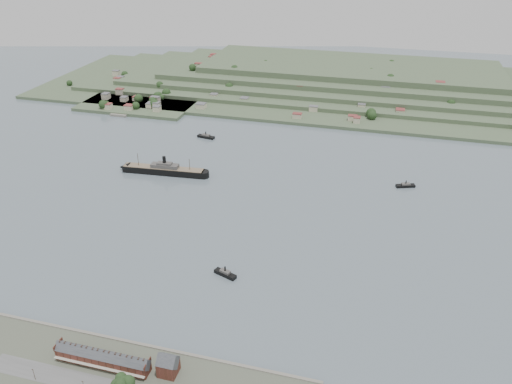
% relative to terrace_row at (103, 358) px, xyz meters
% --- Properties ---
extents(ground, '(1400.00, 1400.00, 0.00)m').
position_rel_terrace_row_xyz_m(ground, '(10.00, 168.02, -6.84)').
color(ground, slate).
rests_on(ground, ground).
extents(terrace_row, '(55.60, 9.80, 11.07)m').
position_rel_terrace_row_xyz_m(terrace_row, '(0.00, 0.00, 0.00)').
color(terrace_row, '#4D271B').
rests_on(terrace_row, ground).
extents(gabled_building, '(10.40, 10.18, 14.09)m').
position_rel_terrace_row_xyz_m(gabled_building, '(37.50, 4.02, 1.34)').
color(gabled_building, '#4D271B').
rests_on(gabled_building, ground).
extents(far_peninsula, '(760.00, 309.00, 30.00)m').
position_rel_terrace_row_xyz_m(far_peninsula, '(37.91, 561.12, 5.04)').
color(far_peninsula, '#3F5337').
rests_on(far_peninsula, ground).
extents(steamship, '(92.99, 17.53, 22.30)m').
position_rel_terrace_row_xyz_m(steamship, '(-71.99, 233.43, -2.72)').
color(steamship, black).
rests_on(steamship, ground).
extents(tugboat, '(17.61, 10.08, 7.69)m').
position_rel_terrace_row_xyz_m(tugboat, '(39.65, 95.57, -4.97)').
color(tugboat, black).
rests_on(tugboat, ground).
extents(ferry_west, '(21.20, 9.12, 7.70)m').
position_rel_terrace_row_xyz_m(ferry_west, '(-61.57, 331.94, -4.99)').
color(ferry_west, black).
rests_on(ferry_west, ground).
extents(ferry_east, '(18.35, 10.71, 6.65)m').
position_rel_terrace_row_xyz_m(ferry_east, '(161.09, 266.80, -5.24)').
color(ferry_east, black).
rests_on(ferry_east, ground).
extents(fig_tree, '(11.94, 10.34, 13.33)m').
position_rel_terrace_row_xyz_m(fig_tree, '(21.03, -15.41, 3.29)').
color(fig_tree, '#3C2D1C').
rests_on(fig_tree, ground).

